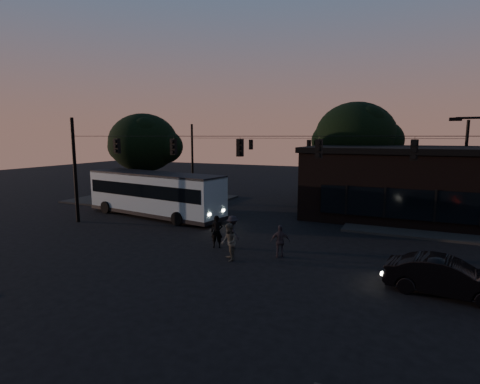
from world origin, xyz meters
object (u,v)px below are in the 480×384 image
at_px(pedestrian_d, 233,232).
at_px(car, 447,277).
at_px(pedestrian_b, 229,242).
at_px(pedestrian_c, 280,241).
at_px(building, 410,182).
at_px(pedestrian_a, 217,232).
at_px(bus, 154,192).

bearing_deg(pedestrian_d, car, -155.06).
bearing_deg(pedestrian_b, pedestrian_c, 88.25).
xyz_separation_m(car, pedestrian_b, (-9.60, 0.25, 0.21)).
bearing_deg(pedestrian_c, building, -134.58).
bearing_deg(pedestrian_a, pedestrian_b, -66.23).
xyz_separation_m(bus, car, (19.47, -7.31, -1.17)).
relative_size(pedestrian_b, pedestrian_d, 1.03).
distance_m(bus, car, 20.84).
relative_size(bus, pedestrian_b, 6.53).
bearing_deg(building, pedestrian_c, -113.50).
xyz_separation_m(pedestrian_a, pedestrian_b, (1.58, -1.71, 0.04)).
bearing_deg(pedestrian_d, bus, 7.64).
height_order(bus, pedestrian_d, bus).
relative_size(building, pedestrian_d, 8.33).
xyz_separation_m(building, car, (1.43, -15.42, -1.97)).
height_order(pedestrian_a, pedestrian_c, pedestrian_a).
bearing_deg(pedestrian_d, pedestrian_b, 147.26).
bearing_deg(pedestrian_b, pedestrian_d, 164.93).
distance_m(building, pedestrian_a, 16.72).
height_order(pedestrian_c, pedestrian_d, pedestrian_d).
xyz_separation_m(building, pedestrian_b, (-8.17, -15.17, -1.76)).
height_order(bus, pedestrian_c, bus).
distance_m(building, pedestrian_d, 16.04).
xyz_separation_m(pedestrian_a, pedestrian_c, (3.80, -0.23, -0.05)).
relative_size(building, pedestrian_a, 8.49).
bearing_deg(bus, pedestrian_c, -15.79).
height_order(building, car, building).
relative_size(pedestrian_a, pedestrian_d, 0.98).
distance_m(pedestrian_a, pedestrian_d, 0.90).
relative_size(pedestrian_b, pedestrian_c, 1.11).
distance_m(car, pedestrian_c, 7.58).
height_order(bus, pedestrian_a, bus).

